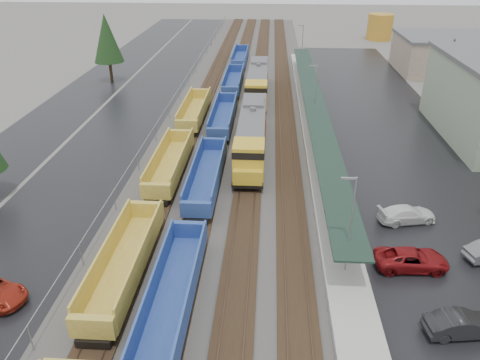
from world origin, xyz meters
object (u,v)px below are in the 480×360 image
object	(u,v)px
well_string_blue	(207,176)
parked_car_east_c	(407,214)
locomotive_trail	(258,83)
well_string_yellow	(125,263)
locomotive_lead	(252,135)
storage_tank	(380,27)
parked_car_east_b	(412,259)
parked_car_east_a	(462,325)

from	to	relation	value
well_string_blue	parked_car_east_c	bearing A→B (deg)	-16.33
locomotive_trail	well_string_yellow	distance (m)	43.46
well_string_yellow	parked_car_east_c	bearing A→B (deg)	21.90
locomotive_lead	locomotive_trail	world-z (taller)	same
locomotive_trail	storage_tank	world-z (taller)	storage_tank
locomotive_lead	well_string_yellow	xyz separation A→B (m)	(-8.00, -21.70, -1.19)
locomotive_lead	well_string_blue	xyz separation A→B (m)	(-4.00, -7.77, -1.23)
well_string_blue	locomotive_lead	bearing A→B (deg)	62.75
well_string_yellow	parked_car_east_b	bearing A→B (deg)	6.49
well_string_blue	parked_car_east_b	world-z (taller)	well_string_blue
well_string_yellow	locomotive_lead	bearing A→B (deg)	69.77
parked_car_east_a	locomotive_lead	bearing A→B (deg)	19.91
well_string_blue	parked_car_east_b	xyz separation A→B (m)	(16.48, -11.60, -0.44)
well_string_blue	well_string_yellow	bearing A→B (deg)	-106.02
well_string_yellow	parked_car_east_a	size ratio (longest dim) A/B	17.50
locomotive_trail	parked_car_east_a	distance (m)	48.82
parked_car_east_a	parked_car_east_b	distance (m)	6.56
locomotive_trail	well_string_yellow	size ratio (longest dim) A/B	0.25
locomotive_trail	well_string_blue	world-z (taller)	locomotive_trail
well_string_yellow	well_string_blue	distance (m)	14.50
storage_tank	parked_car_east_a	size ratio (longest dim) A/B	1.30
locomotive_lead	parked_car_east_a	xyz separation A→B (m)	(13.83, -25.79, -1.65)
locomotive_trail	parked_car_east_c	size ratio (longest dim) A/B	4.05
locomotive_trail	parked_car_east_a	world-z (taller)	locomotive_trail
locomotive_lead	locomotive_trail	distance (m)	21.00
locomotive_lead	parked_car_east_c	xyz separation A→B (m)	(13.74, -12.96, -1.69)
well_string_blue	parked_car_east_c	xyz separation A→B (m)	(17.74, -5.20, -0.46)
locomotive_trail	parked_car_east_a	bearing A→B (deg)	-73.53
parked_car_east_b	locomotive_lead	bearing A→B (deg)	30.35
well_string_yellow	storage_tank	world-z (taller)	storage_tank
well_string_blue	parked_car_east_a	world-z (taller)	well_string_blue
parked_car_east_b	parked_car_east_c	xyz separation A→B (m)	(1.27, 6.41, -0.02)
well_string_yellow	storage_tank	bearing A→B (deg)	68.74
locomotive_trail	well_string_yellow	xyz separation A→B (m)	(-8.00, -42.70, -1.19)
locomotive_lead	storage_tank	xyz separation A→B (m)	(27.64, 69.89, 0.56)
well_string_yellow	parked_car_east_c	xyz separation A→B (m)	(21.74, 8.74, -0.50)
parked_car_east_b	well_string_yellow	bearing A→B (deg)	94.06
locomotive_lead	well_string_yellow	world-z (taller)	locomotive_lead
well_string_blue	parked_car_east_a	distance (m)	25.36
locomotive_trail	well_string_yellow	world-z (taller)	locomotive_trail
locomotive_trail	well_string_blue	distance (m)	29.07
locomotive_trail	well_string_blue	xyz separation A→B (m)	(-4.00, -28.77, -1.23)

